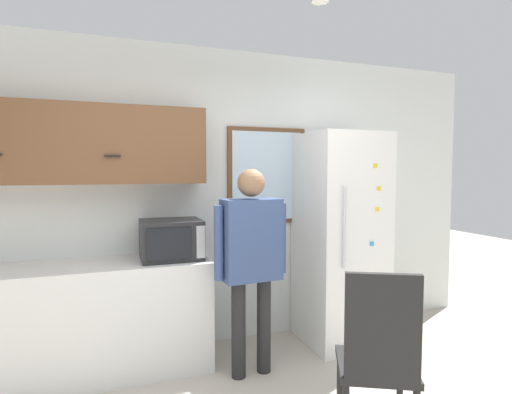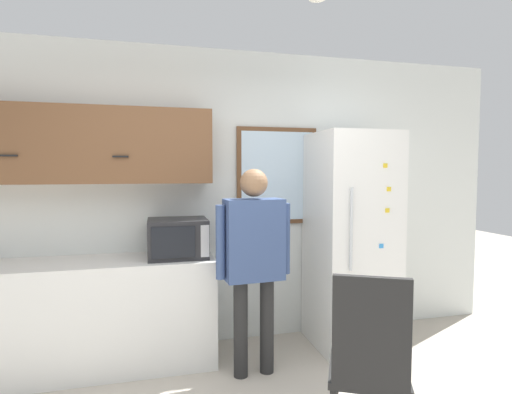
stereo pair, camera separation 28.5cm
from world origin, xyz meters
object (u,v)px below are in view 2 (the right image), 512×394
Objects in this scene: refrigerator at (351,240)px; chair at (369,360)px; microwave at (178,238)px; person at (254,251)px.

refrigerator reaches higher than chair.
person is (0.56, -0.39, -0.06)m from microwave.
microwave is 0.68m from person.
microwave is 1.79m from chair.
microwave is 0.25× the size of refrigerator.
chair is (-0.61, -1.39, -0.40)m from refrigerator.
person is 0.83× the size of refrigerator.
refrigerator is (1.55, -0.06, -0.07)m from microwave.
person is 1.04m from refrigerator.
person is at bearing -42.89° from chair.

